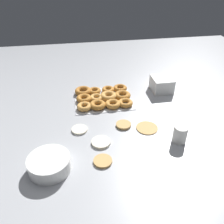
% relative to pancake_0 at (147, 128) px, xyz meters
% --- Properties ---
extents(ground_plane, '(3.00, 3.00, 0.00)m').
position_rel_pancake_0_xyz_m(ground_plane, '(0.15, -0.04, -0.00)').
color(ground_plane, '#9EA0A5').
extents(pancake_0, '(0.12, 0.12, 0.01)m').
position_rel_pancake_0_xyz_m(pancake_0, '(0.00, 0.00, 0.00)').
color(pancake_0, tan).
rests_on(pancake_0, ground_plane).
extents(pancake_1, '(0.10, 0.10, 0.01)m').
position_rel_pancake_0_xyz_m(pancake_1, '(0.27, 0.08, 0.00)').
color(pancake_1, silver).
rests_on(pancake_1, ground_plane).
extents(pancake_2, '(0.09, 0.09, 0.01)m').
position_rel_pancake_0_xyz_m(pancake_2, '(0.37, -0.04, 0.00)').
color(pancake_2, silver).
rests_on(pancake_2, ground_plane).
extents(pancake_3, '(0.09, 0.09, 0.01)m').
position_rel_pancake_0_xyz_m(pancake_3, '(0.28, 0.21, 0.00)').
color(pancake_3, tan).
rests_on(pancake_3, ground_plane).
extents(pancake_4, '(0.08, 0.08, 0.01)m').
position_rel_pancake_0_xyz_m(pancake_4, '(0.12, -0.04, 0.00)').
color(pancake_4, tan).
rests_on(pancake_4, ground_plane).
extents(donut_tray, '(0.37, 0.31, 0.04)m').
position_rel_pancake_0_xyz_m(donut_tray, '(0.20, -0.34, 0.01)').
color(donut_tray, silver).
rests_on(donut_tray, ground_plane).
extents(batter_bowl, '(0.19, 0.19, 0.07)m').
position_rel_pancake_0_xyz_m(batter_bowl, '(0.51, 0.22, 0.03)').
color(batter_bowl, white).
rests_on(batter_bowl, ground_plane).
extents(container_stack, '(0.14, 0.15, 0.10)m').
position_rel_pancake_0_xyz_m(container_stack, '(-0.22, -0.40, 0.04)').
color(container_stack, white).
rests_on(container_stack, ground_plane).
extents(paper_cup, '(0.07, 0.07, 0.09)m').
position_rel_pancake_0_xyz_m(paper_cup, '(-0.13, 0.13, 0.04)').
color(paper_cup, white).
rests_on(paper_cup, ground_plane).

